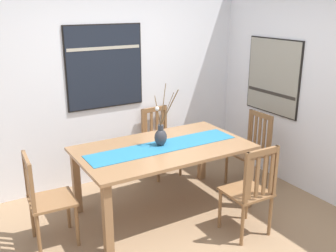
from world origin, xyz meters
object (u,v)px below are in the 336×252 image
at_px(dining_table, 163,155).
at_px(chair_3, 251,148).
at_px(centerpiece_vase, 161,135).
at_px(chair_1, 45,198).
at_px(painting_on_side_wall, 273,77).
at_px(chair_0, 251,190).
at_px(painting_on_back_wall, 105,67).
at_px(chair_2, 160,140).

bearing_deg(dining_table, chair_3, -0.90).
distance_m(centerpiece_vase, chair_1, 1.35).
bearing_deg(chair_3, chair_1, 179.29).
xyz_separation_m(dining_table, chair_3, (1.29, -0.02, -0.17)).
bearing_deg(painting_on_side_wall, chair_3, -159.08).
bearing_deg(chair_3, dining_table, 179.10).
bearing_deg(chair_0, painting_on_back_wall, 109.35).
distance_m(centerpiece_vase, chair_0, 1.12).
bearing_deg(chair_1, centerpiece_vase, 1.22).
distance_m(chair_1, painting_on_side_wall, 3.17).
height_order(chair_0, painting_on_side_wall, painting_on_side_wall).
relative_size(chair_3, painting_on_back_wall, 0.92).
distance_m(centerpiece_vase, chair_2, 1.06).
bearing_deg(chair_2, painting_on_back_wall, 163.32).
distance_m(chair_2, painting_on_back_wall, 1.24).
xyz_separation_m(dining_table, chair_1, (-1.30, 0.01, -0.18)).
relative_size(centerpiece_vase, chair_1, 0.74).
bearing_deg(chair_2, chair_0, -89.09).
relative_size(dining_table, painting_on_side_wall, 1.92).
bearing_deg(painting_on_back_wall, chair_3, -36.79).
bearing_deg(painting_on_side_wall, chair_1, -177.25).
distance_m(centerpiece_vase, painting_on_side_wall, 1.83).
bearing_deg(painting_on_side_wall, chair_0, -140.62).
xyz_separation_m(dining_table, painting_on_side_wall, (1.76, 0.16, 0.68)).
bearing_deg(painting_on_back_wall, chair_1, -135.27).
height_order(chair_2, painting_on_back_wall, painting_on_back_wall).
xyz_separation_m(dining_table, painting_on_back_wall, (-0.20, 1.10, 0.84)).
bearing_deg(chair_0, chair_1, 153.48).
distance_m(chair_2, painting_on_side_wall, 1.72).
distance_m(dining_table, painting_on_back_wall, 1.40).
height_order(centerpiece_vase, chair_0, centerpiece_vase).
bearing_deg(centerpiece_vase, painting_on_back_wall, 100.50).
xyz_separation_m(chair_0, chair_2, (-0.03, 1.78, -0.02)).
distance_m(chair_3, painting_on_side_wall, 0.99).
bearing_deg(painting_on_back_wall, chair_2, -16.68).
height_order(chair_1, painting_on_side_wall, painting_on_side_wall).
bearing_deg(painting_on_side_wall, painting_on_back_wall, 154.43).
xyz_separation_m(chair_1, painting_on_back_wall, (1.09, 1.08, 1.02)).
bearing_deg(dining_table, chair_0, -60.87).
distance_m(painting_on_back_wall, painting_on_side_wall, 2.18).
relative_size(chair_1, painting_on_side_wall, 0.96).
height_order(dining_table, chair_3, chair_3).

